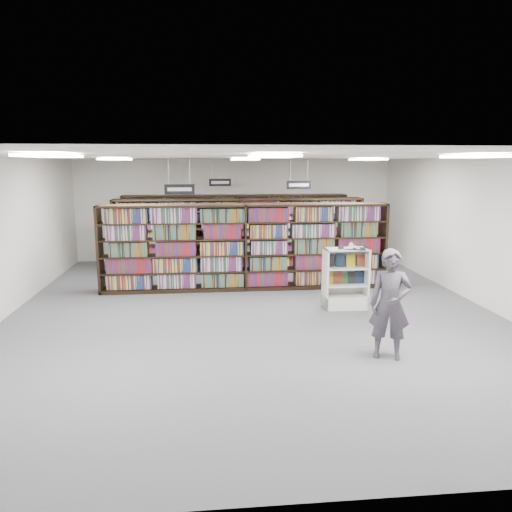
{
  "coord_description": "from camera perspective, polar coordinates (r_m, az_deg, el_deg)",
  "views": [
    {
      "loc": [
        -0.95,
        -10.0,
        3.05
      ],
      "look_at": [
        0.12,
        0.5,
        1.1
      ],
      "focal_mm": 35.0,
      "sensor_mm": 36.0,
      "label": 1
    }
  ],
  "objects": [
    {
      "name": "troffer_front_right",
      "position": [
        8.04,
        24.07,
        10.36
      ],
      "size": [
        0.6,
        1.2,
        0.04
      ],
      "primitive_type": "cube",
      "color": "white",
      "rests_on": "ceiling"
    },
    {
      "name": "aisle_sign_right",
      "position": [
        13.23,
        4.92,
        8.19
      ],
      "size": [
        0.65,
        0.02,
        0.8
      ],
      "color": "#B2B2B7",
      "rests_on": "ceiling"
    },
    {
      "name": "troffer_back_center",
      "position": [
        12.03,
        -1.3,
        10.99
      ],
      "size": [
        0.6,
        1.2,
        0.04
      ],
      "primitive_type": "cube",
      "color": "white",
      "rests_on": "ceiling"
    },
    {
      "name": "bookshelf_row_far",
      "position": [
        15.85,
        -2.32,
        3.22
      ],
      "size": [
        7.0,
        0.6,
        2.1
      ],
      "color": "black",
      "rests_on": "floor"
    },
    {
      "name": "troffer_front_left",
      "position": [
        7.29,
        -22.53,
        10.55
      ],
      "size": [
        0.6,
        1.2,
        0.04
      ],
      "primitive_type": "cube",
      "color": "white",
      "rests_on": "ceiling"
    },
    {
      "name": "open_book",
      "position": [
        10.65,
        10.87,
        1.0
      ],
      "size": [
        0.64,
        0.49,
        0.13
      ],
      "rotation": [
        0.0,
        0.0,
        -0.31
      ],
      "color": "black",
      "rests_on": "endcap_display"
    },
    {
      "name": "troffer_front_center",
      "position": [
        7.06,
        1.98,
        11.36
      ],
      "size": [
        0.6,
        1.2,
        0.04
      ],
      "primitive_type": "cube",
      "color": "white",
      "rests_on": "ceiling"
    },
    {
      "name": "aisle_sign_center",
      "position": [
        15.01,
        -4.13,
        8.47
      ],
      "size": [
        0.65,
        0.02,
        0.8
      ],
      "color": "#B2B2B7",
      "rests_on": "ceiling"
    },
    {
      "name": "troffer_back_right",
      "position": [
        12.63,
        12.65,
        10.72
      ],
      "size": [
        0.6,
        1.2,
        0.04
      ],
      "primitive_type": "cube",
      "color": "white",
      "rests_on": "ceiling"
    },
    {
      "name": "bookshelf_row_mid",
      "position": [
        14.17,
        -1.9,
        2.35
      ],
      "size": [
        7.0,
        0.6,
        2.1
      ],
      "color": "black",
      "rests_on": "floor"
    },
    {
      "name": "shopper",
      "position": [
        8.15,
        15.08,
        -5.35
      ],
      "size": [
        0.75,
        0.61,
        1.76
      ],
      "primitive_type": "imported",
      "rotation": [
        0.0,
        0.0,
        -0.34
      ],
      "color": "#4D4752",
      "rests_on": "floor"
    },
    {
      "name": "wall_front",
      "position": [
        4.36,
        7.25,
        -9.07
      ],
      "size": [
        10.0,
        0.1,
        3.2
      ],
      "primitive_type": "cube",
      "color": "silver",
      "rests_on": "ground"
    },
    {
      "name": "bookshelf_row_near",
      "position": [
        12.2,
        -1.26,
        1.03
      ],
      "size": [
        7.0,
        0.6,
        2.1
      ],
      "color": "black",
      "rests_on": "floor"
    },
    {
      "name": "aisle_sign_left",
      "position": [
        11.02,
        -8.73,
        7.65
      ],
      "size": [
        0.65,
        0.02,
        0.8
      ],
      "color": "#B2B2B7",
      "rests_on": "ceiling"
    },
    {
      "name": "ceiling",
      "position": [
        10.04,
        -0.38,
        11.33
      ],
      "size": [
        10.0,
        12.0,
        0.1
      ],
      "primitive_type": "cube",
      "color": "white",
      "rests_on": "wall_back"
    },
    {
      "name": "floor",
      "position": [
        10.49,
        -0.36,
        -6.42
      ],
      "size": [
        12.0,
        12.0,
        0.0
      ],
      "primitive_type": "plane",
      "color": "#505055",
      "rests_on": "ground"
    },
    {
      "name": "wall_back",
      "position": [
        16.09,
        -2.4,
        5.29
      ],
      "size": [
        10.0,
        0.1,
        3.2
      ],
      "primitive_type": "cube",
      "color": "silver",
      "rests_on": "ground"
    },
    {
      "name": "troffer_back_left",
      "position": [
        12.17,
        -15.77,
        10.61
      ],
      "size": [
        0.6,
        1.2,
        0.04
      ],
      "primitive_type": "cube",
      "color": "white",
      "rests_on": "ceiling"
    },
    {
      "name": "wall_right",
      "position": [
        11.72,
        24.78,
        2.4
      ],
      "size": [
        0.1,
        12.0,
        3.2
      ],
      "primitive_type": "cube",
      "color": "silver",
      "rests_on": "ground"
    },
    {
      "name": "endcap_display",
      "position": [
        10.87,
        10.1,
        -3.53
      ],
      "size": [
        0.93,
        0.48,
        1.3
      ],
      "rotation": [
        0.0,
        0.0,
        0.01
      ],
      "color": "silver",
      "rests_on": "floor"
    }
  ]
}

